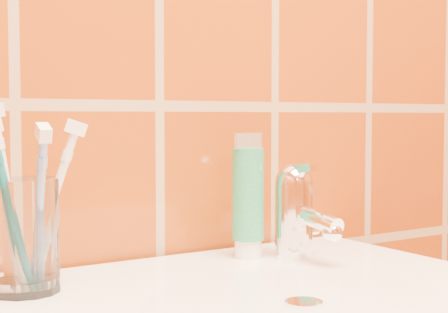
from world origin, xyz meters
TOP-DOWN VIEW (x-y plane):
  - glass_tumbler at (-0.20, 1.11)m, footprint 0.09×0.09m
  - toothpaste_tube at (0.08, 1.12)m, footprint 0.04×0.04m
  - faucet at (0.14, 1.09)m, footprint 0.05×0.11m
  - toothbrush_0 at (-0.20, 1.08)m, footprint 0.04×0.14m
  - toothbrush_1 at (-0.22, 1.09)m, footprint 0.11×0.10m
  - toothbrush_2 at (-0.18, 1.11)m, footprint 0.12×0.10m
  - toothbrush_3 at (-0.22, 1.10)m, footprint 0.07×0.06m

SIDE VIEW (x-z plane):
  - glass_tumbler at x=-0.20m, z-range 0.85..0.97m
  - faucet at x=0.14m, z-range 0.85..0.97m
  - toothpaste_tube at x=0.08m, z-range 0.85..1.00m
  - toothbrush_0 at x=-0.20m, z-range 0.84..1.03m
  - toothbrush_2 at x=-0.18m, z-range 0.84..1.03m
  - toothbrush_1 at x=-0.22m, z-range 0.84..1.03m
  - toothbrush_3 at x=-0.22m, z-range 0.84..1.04m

